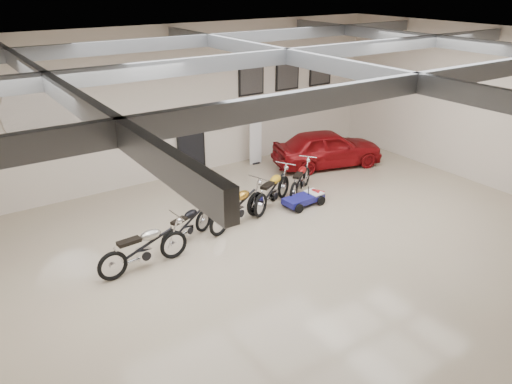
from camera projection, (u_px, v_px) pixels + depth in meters
floor at (282, 247)px, 12.71m from camera, size 16.00×12.00×0.01m
ceiling at (287, 44)px, 10.71m from camera, size 16.00×12.00×0.01m
back_wall at (174, 104)px, 16.27m from camera, size 16.00×0.02×5.00m
right_wall at (486, 108)px, 15.80m from camera, size 0.02×12.00×5.00m
ceiling_beams at (287, 56)px, 10.81m from camera, size 15.80×11.80×0.32m
door at (191, 144)px, 17.07m from camera, size 0.92×0.08×2.10m
logo_plaque at (45, 113)px, 14.06m from camera, size 2.30×0.06×1.16m
poster_left at (251, 76)px, 17.54m from camera, size 1.05×0.08×1.35m
poster_mid at (287, 72)px, 18.36m from camera, size 1.05×0.08×1.35m
poster_right at (320, 68)px, 19.17m from camera, size 1.05×0.08×1.35m
oil_sign at (225, 120)px, 17.52m from camera, size 0.72×0.10×0.72m
banner_stand at (256, 140)px, 18.00m from camera, size 0.49×0.21×1.78m
motorcycle_silver at (143, 247)px, 11.56m from camera, size 2.27×0.84×1.16m
motorcycle_black at (187, 224)px, 12.81m from camera, size 1.97×1.28×0.98m
motorcycle_gold at (238, 206)px, 13.62m from camera, size 2.31×1.33×1.15m
motorcycle_yellow at (272, 189)px, 14.71m from camera, size 2.23×1.61×1.13m
motorcycle_red at (300, 179)px, 15.64m from camera, size 1.93×1.59×1.01m
go_kart at (307, 196)px, 14.97m from camera, size 1.62×0.81×0.57m
vintage_car at (327, 148)px, 17.88m from camera, size 2.60×4.22×1.34m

